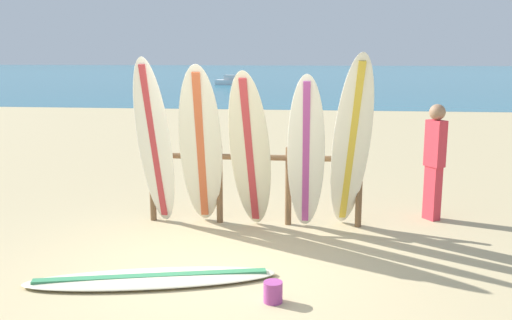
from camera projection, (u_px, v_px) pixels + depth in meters
ground_plane at (216, 272)px, 6.31m from camera, size 120.00×120.00×0.00m
ocean_water at (308, 74)px, 62.93m from camera, size 120.00×80.00×0.01m
surfboard_rack at (254, 176)px, 7.96m from camera, size 3.06×0.09×1.12m
surfboard_leaning_far_left at (154, 143)px, 7.71m from camera, size 0.58×0.78×2.38m
surfboard_leaning_left at (201, 148)px, 7.56m from camera, size 0.70×1.18×2.30m
surfboard_leaning_center_left at (250, 153)px, 7.48m from camera, size 0.64×0.97×2.22m
surfboard_leaning_center at (306, 155)px, 7.41m from camera, size 0.50×0.87×2.18m
surfboard_leaning_center_right at (351, 146)px, 7.34m from camera, size 0.64×1.28×2.45m
surfboard_lying_on_sand at (152, 278)px, 6.03m from camera, size 2.76×1.18×0.08m
beachgoer_standing at (435, 157)px, 8.11m from camera, size 0.30×0.32×1.70m
small_boat_offshore at (230, 81)px, 42.46m from camera, size 2.16×1.18×0.71m
sand_bucket at (273, 292)px, 5.53m from camera, size 0.19×0.19×0.21m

